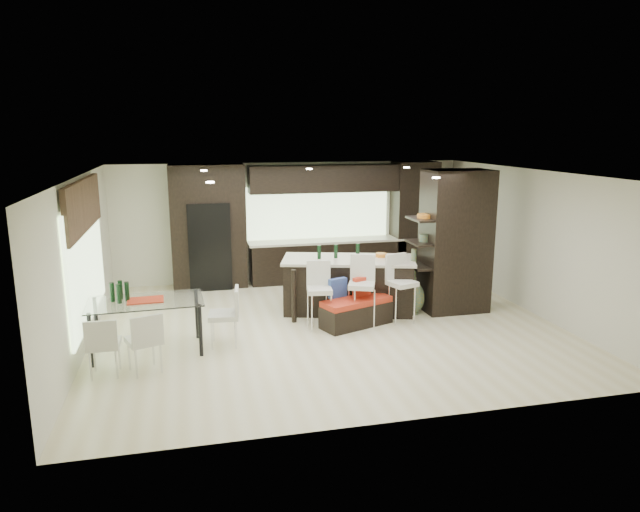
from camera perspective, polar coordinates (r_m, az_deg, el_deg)
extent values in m
plane|color=beige|center=(10.22, 0.78, -7.02)|extent=(8.00, 8.00, 0.00)
cube|color=beige|center=(13.22, -2.90, 3.49)|extent=(8.00, 0.02, 2.70)
cube|color=beige|center=(9.71, -22.75, -0.76)|extent=(0.02, 7.00, 2.70)
cube|color=beige|center=(11.49, 20.55, 1.34)|extent=(0.02, 7.00, 2.70)
cube|color=white|center=(9.66, 0.83, 8.26)|extent=(8.00, 7.00, 0.02)
cube|color=#B2D199|center=(9.90, -22.34, -0.49)|extent=(0.04, 3.20, 1.90)
cube|color=#B2D199|center=(13.27, -0.32, 4.41)|extent=(3.40, 0.04, 1.20)
cube|color=brown|center=(9.75, -22.60, 4.68)|extent=(0.08, 3.00, 0.80)
cube|color=white|center=(9.91, 0.47, 8.24)|extent=(4.00, 3.00, 0.02)
cube|color=black|center=(13.00, -0.46, 3.35)|extent=(6.80, 0.68, 2.70)
cube|color=black|center=(12.71, -11.01, 1.08)|extent=(0.90, 0.68, 1.90)
cube|color=black|center=(11.12, 13.40, 1.45)|extent=(1.20, 0.80, 2.70)
cube|color=black|center=(10.94, 2.82, -2.88)|extent=(2.68, 1.72, 1.03)
cube|color=silver|center=(9.98, -0.05, -4.62)|extent=(0.47, 0.47, 0.95)
cube|color=silver|center=(10.16, 4.16, -4.18)|extent=(0.58, 0.58, 1.01)
cube|color=silver|center=(10.41, 8.17, -3.91)|extent=(0.55, 0.55, 0.99)
cube|color=black|center=(10.19, 3.65, -5.63)|extent=(1.39, 0.92, 0.50)
cube|color=white|center=(9.36, -16.88, -6.74)|extent=(1.77, 1.04, 0.83)
cube|color=silver|center=(8.62, -17.18, -8.44)|extent=(0.58, 0.58, 0.83)
cube|color=silver|center=(8.69, -20.77, -8.62)|extent=(0.44, 0.44, 0.81)
cube|color=silver|center=(9.34, -9.59, -6.25)|extent=(0.53, 0.53, 0.88)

